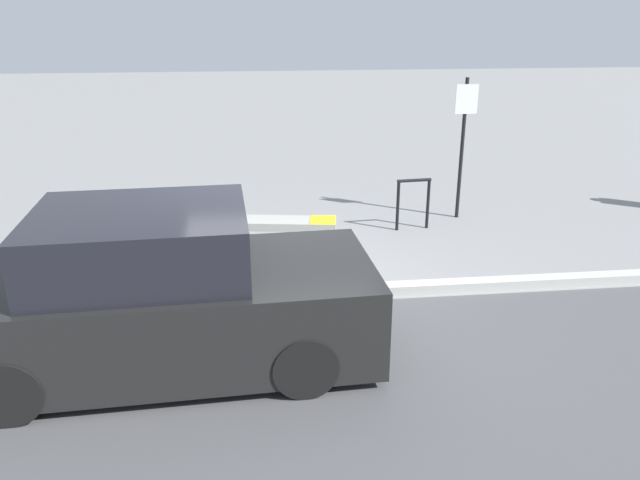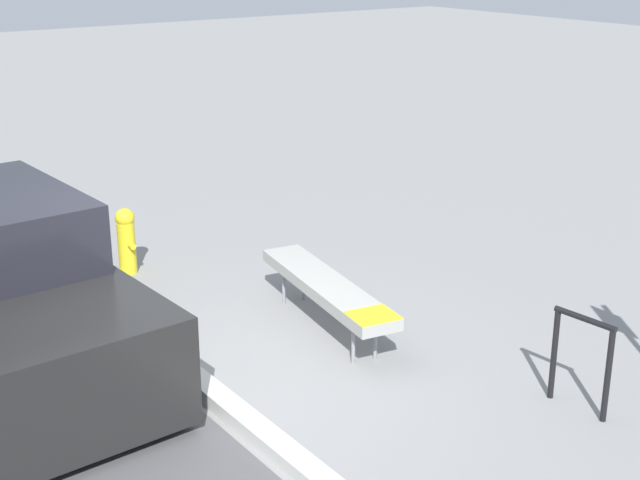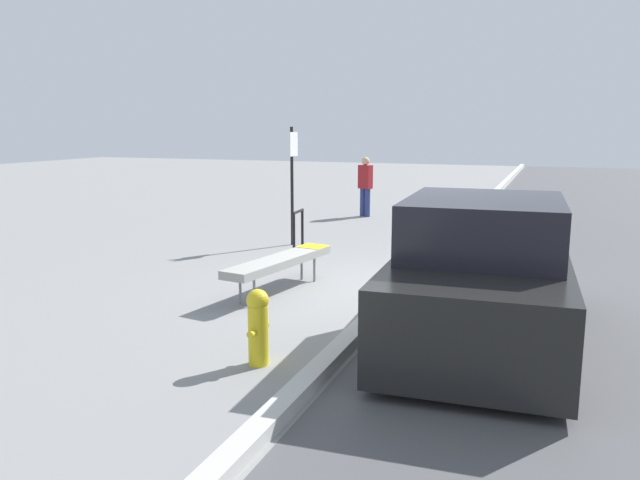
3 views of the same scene
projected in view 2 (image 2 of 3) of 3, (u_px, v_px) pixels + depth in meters
The scene contains 5 objects.
ground_plane at pixel (196, 387), 7.60m from camera, with size 60.00×60.00×0.00m, color gray.
curb at pixel (196, 381), 7.58m from camera, with size 60.00×0.20×0.13m.
bench at pixel (327, 287), 8.57m from camera, with size 2.22×0.76×0.51m.
bike_rack at pixel (582, 353), 7.10m from camera, with size 0.55×0.10×0.83m.
fire_hydrant at pixel (126, 239), 10.04m from camera, with size 0.36×0.22×0.77m.
Camera 2 is at (6.12, -3.09, 3.67)m, focal length 50.00 mm.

